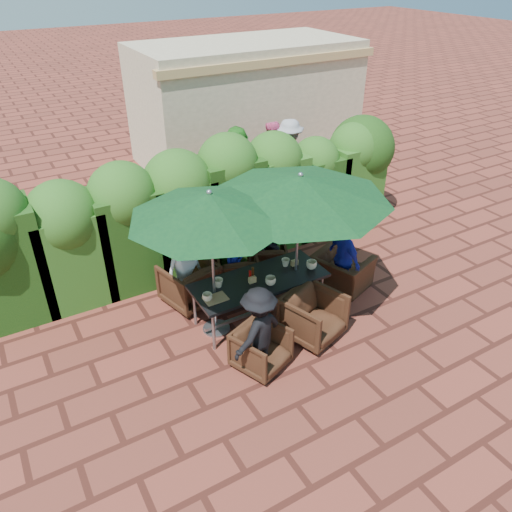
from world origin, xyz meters
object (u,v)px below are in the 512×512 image
chair_end_right (342,266)px  chair_near_right (314,314)px  umbrella_left (210,206)px  chair_far_right (267,257)px  chair_near_left (261,347)px  chair_far_mid (237,270)px  chair_far_left (189,281)px  dining_table (259,283)px  umbrella_right (300,188)px

chair_end_right → chair_near_right: bearing=105.5°
umbrella_left → chair_far_right: (1.57, 1.01, -1.86)m
umbrella_left → chair_end_right: size_ratio=2.58×
chair_near_left → chair_end_right: 2.55m
chair_far_mid → chair_near_left: chair_far_mid is taller
umbrella_left → chair_far_left: 2.01m
chair_near_left → umbrella_left: bearing=78.9°
chair_far_left → chair_far_mid: chair_far_left is taller
chair_far_right → chair_near_right: chair_near_right is taller
umbrella_left → chair_end_right: umbrella_left is taller
chair_near_right → chair_end_right: (1.26, 0.89, -0.01)m
chair_near_right → chair_near_left: bearing=171.4°
dining_table → umbrella_right: (0.67, -0.05, 1.54)m
dining_table → chair_far_right: dining_table is taller
chair_far_mid → umbrella_right: bearing=139.9°
chair_far_right → chair_end_right: chair_end_right is taller
dining_table → umbrella_left: bearing=175.6°
umbrella_right → chair_far_left: size_ratio=3.35×
umbrella_right → chair_far_right: (0.13, 1.12, -1.86)m
umbrella_left → chair_far_mid: umbrella_left is taller
chair_far_left → chair_end_right: (2.57, -0.92, -0.01)m
chair_far_left → chair_end_right: chair_far_left is taller
umbrella_right → chair_end_right: bearing=5.2°
chair_far_right → chair_end_right: (0.95, -1.02, 0.06)m
umbrella_right → chair_far_mid: size_ratio=3.81×
umbrella_right → chair_far_mid: 2.17m
chair_far_right → chair_end_right: bearing=156.6°
umbrella_right → chair_far_left: umbrella_right is taller
dining_table → chair_near_left: 1.21m
umbrella_right → chair_far_mid: bearing=119.8°
umbrella_left → chair_far_mid: bearing=45.4°
chair_near_right → umbrella_left: bearing=126.2°
umbrella_left → chair_near_right: 2.37m
chair_far_right → chair_near_left: (-1.36, -2.09, 0.00)m
chair_far_right → chair_near_right: (-0.31, -1.91, 0.07)m
chair_end_right → chair_far_left: bearing=50.7°
chair_near_right → dining_table: bearing=102.0°
dining_table → chair_far_mid: bearing=83.9°
chair_far_left → chair_far_mid: (0.92, -0.02, -0.05)m
chair_far_right → umbrella_right: bearing=107.3°
chair_far_right → chair_far_left: bearing=27.4°
chair_near_right → chair_end_right: 1.54m
dining_table → chair_end_right: bearing=1.4°
chair_far_right → dining_table: bearing=76.9°
chair_far_mid → chair_far_left: bearing=18.7°
chair_near_right → chair_far_right: bearing=62.7°
chair_far_mid → chair_end_right: 1.88m
chair_near_left → chair_near_right: bearing=-12.4°
chair_far_left → chair_near_right: 2.23m
chair_far_right → chair_near_right: bearing=104.5°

